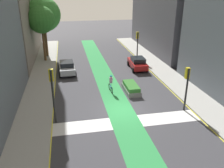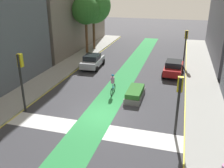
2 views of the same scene
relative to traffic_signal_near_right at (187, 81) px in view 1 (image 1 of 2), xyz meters
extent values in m
plane|color=#38383D|center=(-5.36, 0.90, -2.72)|extent=(120.00, 120.00, 0.00)
cube|color=#2D8C47|center=(-5.53, 0.90, -2.72)|extent=(2.40, 60.00, 0.01)
cube|color=silver|center=(-5.36, -1.10, -2.72)|extent=(12.00, 1.80, 0.01)
cube|color=#9E9E99|center=(-12.86, 0.90, -2.64)|extent=(3.00, 60.00, 0.15)
cube|color=yellow|center=(-11.36, 0.90, -2.71)|extent=(0.16, 60.00, 0.01)
cube|color=#9E9E99|center=(2.14, 0.90, -2.64)|extent=(3.00, 60.00, 0.15)
cube|color=yellow|center=(0.64, 0.90, -2.71)|extent=(0.16, 60.00, 0.01)
cylinder|color=black|center=(0.00, -0.12, -0.79)|extent=(0.16, 0.16, 3.86)
cube|color=gold|center=(0.00, 0.08, 0.67)|extent=(0.35, 0.28, 0.95)
sphere|color=#3F0A0A|center=(0.00, 0.22, 0.97)|extent=(0.20, 0.20, 0.20)
sphere|color=#4C380C|center=(0.00, 0.22, 0.67)|extent=(0.20, 0.20, 0.20)
sphere|color=#26D833|center=(0.00, 0.22, 0.37)|extent=(0.20, 0.20, 0.20)
cylinder|color=black|center=(-11.05, -0.06, -0.49)|extent=(0.16, 0.16, 4.45)
cube|color=gold|center=(-11.05, 0.14, 1.26)|extent=(0.35, 0.28, 0.95)
sphere|color=#3F0A0A|center=(-11.05, 0.28, 1.56)|extent=(0.20, 0.20, 0.20)
sphere|color=#4C380C|center=(-11.05, 0.28, 1.26)|extent=(0.20, 0.20, 0.20)
sphere|color=#26D833|center=(-11.05, 0.28, 0.96)|extent=(0.20, 0.20, 0.20)
cylinder|color=black|center=(0.26, 15.15, -0.63)|extent=(0.16, 0.16, 4.18)
cube|color=gold|center=(0.26, 15.35, 0.98)|extent=(0.35, 0.28, 0.95)
sphere|color=#3F0A0A|center=(0.26, 15.49, 1.28)|extent=(0.20, 0.20, 0.20)
sphere|color=#4C380C|center=(0.26, 15.49, 0.98)|extent=(0.20, 0.20, 0.20)
sphere|color=#26D833|center=(0.26, 15.49, 0.68)|extent=(0.20, 0.20, 0.20)
cube|color=#B2B7BF|center=(-9.91, 11.68, -2.05)|extent=(2.00, 4.28, 0.70)
cube|color=black|center=(-9.90, 11.48, -1.42)|extent=(1.69, 2.07, 0.55)
cylinder|color=black|center=(-10.88, 13.11, -2.40)|extent=(0.25, 0.65, 0.64)
cylinder|color=black|center=(-9.08, 13.19, -2.40)|extent=(0.25, 0.65, 0.64)
cylinder|color=black|center=(-10.74, 10.17, -2.40)|extent=(0.25, 0.65, 0.64)
cylinder|color=black|center=(-8.94, 10.25, -2.40)|extent=(0.25, 0.65, 0.64)
cube|color=#A51919|center=(-0.74, 11.64, -2.05)|extent=(1.96, 4.27, 0.70)
cube|color=black|center=(-0.75, 11.44, -1.42)|extent=(1.67, 2.06, 0.55)
cylinder|color=black|center=(-1.59, 13.15, -2.40)|extent=(0.24, 0.65, 0.64)
cylinder|color=black|center=(0.21, 13.08, -2.40)|extent=(0.24, 0.65, 0.64)
cylinder|color=black|center=(-1.70, 10.21, -2.40)|extent=(0.24, 0.65, 0.64)
cylinder|color=black|center=(0.10, 10.14, -2.40)|extent=(0.24, 0.65, 0.64)
torus|color=black|center=(-5.62, 5.59, -2.38)|extent=(0.09, 0.68, 0.68)
torus|color=black|center=(-5.57, 4.55, -2.38)|extent=(0.09, 0.68, 0.68)
cylinder|color=#2672BF|center=(-5.59, 5.07, -2.20)|extent=(0.11, 0.95, 0.06)
cylinder|color=#2672BF|center=(-5.59, 4.92, -1.93)|extent=(0.05, 0.05, 0.50)
cylinder|color=#BF72A5|center=(-5.59, 4.92, -1.40)|extent=(0.32, 0.32, 0.55)
sphere|color=tan|center=(-5.59, 4.92, -1.02)|extent=(0.22, 0.22, 0.22)
sphere|color=#268CCC|center=(-5.59, 4.92, -0.98)|extent=(0.23, 0.23, 0.23)
cylinder|color=brown|center=(-12.88, 17.48, -0.35)|extent=(0.36, 0.36, 4.44)
sphere|color=#2D6B28|center=(-12.88, 17.48, 3.18)|extent=(3.72, 3.72, 3.72)
cylinder|color=brown|center=(-12.73, 20.02, -0.35)|extent=(0.36, 0.36, 4.43)
sphere|color=#387F33|center=(-12.73, 20.02, 3.61)|extent=(5.00, 5.00, 5.00)
cube|color=slate|center=(-3.53, 4.60, -2.49)|extent=(1.30, 3.07, 0.45)
cube|color=#33722D|center=(-3.53, 4.60, -2.07)|extent=(1.17, 2.76, 0.40)
camera|label=1|loc=(-9.78, -16.98, 7.36)|focal=37.95mm
camera|label=2|loc=(-0.16, -14.25, 6.13)|focal=39.57mm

